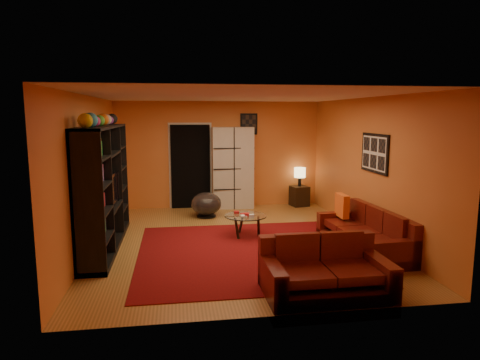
{
  "coord_description": "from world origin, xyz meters",
  "views": [
    {
      "loc": [
        -1.05,
        -7.49,
        2.29
      ],
      "look_at": [
        0.1,
        0.1,
        1.11
      ],
      "focal_mm": 32.0,
      "sensor_mm": 36.0,
      "label": 1
    }
  ],
  "objects": [
    {
      "name": "floor",
      "position": [
        0.0,
        0.0,
        0.0
      ],
      "size": [
        6.0,
        6.0,
        0.0
      ],
      "primitive_type": "plane",
      "color": "olive",
      "rests_on": "ground"
    },
    {
      "name": "ceiling",
      "position": [
        0.0,
        0.0,
        2.6
      ],
      "size": [
        6.0,
        6.0,
        0.0
      ],
      "primitive_type": "plane",
      "rotation": [
        3.14,
        0.0,
        0.0
      ],
      "color": "white",
      "rests_on": "wall_back"
    },
    {
      "name": "wall_back",
      "position": [
        0.0,
        3.0,
        1.3
      ],
      "size": [
        6.0,
        0.0,
        6.0
      ],
      "primitive_type": "plane",
      "rotation": [
        1.57,
        0.0,
        0.0
      ],
      "color": "orange",
      "rests_on": "floor"
    },
    {
      "name": "wall_front",
      "position": [
        0.0,
        -3.0,
        1.3
      ],
      "size": [
        6.0,
        0.0,
        6.0
      ],
      "primitive_type": "plane",
      "rotation": [
        -1.57,
        0.0,
        0.0
      ],
      "color": "orange",
      "rests_on": "floor"
    },
    {
      "name": "wall_left",
      "position": [
        -2.5,
        0.0,
        1.3
      ],
      "size": [
        0.0,
        6.0,
        6.0
      ],
      "primitive_type": "plane",
      "rotation": [
        1.57,
        0.0,
        1.57
      ],
      "color": "orange",
      "rests_on": "floor"
    },
    {
      "name": "wall_right",
      "position": [
        2.5,
        0.0,
        1.3
      ],
      "size": [
        0.0,
        6.0,
        6.0
      ],
      "primitive_type": "plane",
      "rotation": [
        1.57,
        0.0,
        -1.57
      ],
      "color": "orange",
      "rests_on": "floor"
    },
    {
      "name": "rug",
      "position": [
        0.1,
        -0.7,
        0.01
      ],
      "size": [
        3.6,
        3.6,
        0.01
      ],
      "primitive_type": "cube",
      "color": "#580A0D",
      "rests_on": "floor"
    },
    {
      "name": "doorway",
      "position": [
        -0.7,
        2.96,
        1.02
      ],
      "size": [
        0.95,
        0.1,
        2.04
      ],
      "primitive_type": "cube",
      "color": "black",
      "rests_on": "floor"
    },
    {
      "name": "wall_art_right",
      "position": [
        2.48,
        -0.3,
        1.6
      ],
      "size": [
        0.03,
        1.0,
        0.7
      ],
      "primitive_type": "cube",
      "color": "black",
      "rests_on": "wall_right"
    },
    {
      "name": "wall_art_back",
      "position": [
        0.75,
        2.98,
        2.05
      ],
      "size": [
        0.42,
        0.03,
        0.52
      ],
      "primitive_type": "cube",
      "color": "black",
      "rests_on": "wall_back"
    },
    {
      "name": "entertainment_unit",
      "position": [
        -2.27,
        0.0,
        1.05
      ],
      "size": [
        0.45,
        3.0,
        2.1
      ],
      "primitive_type": "cube",
      "color": "black",
      "rests_on": "floor"
    },
    {
      "name": "tv",
      "position": [
        -2.23,
        0.06,
        1.0
      ],
      "size": [
        0.96,
        0.13,
        0.55
      ],
      "primitive_type": "imported",
      "rotation": [
        0.0,
        0.0,
        1.57
      ],
      "color": "black",
      "rests_on": "entertainment_unit"
    },
    {
      "name": "sofa",
      "position": [
        2.13,
        -0.9,
        0.29
      ],
      "size": [
        0.97,
        2.12,
        0.85
      ],
      "rotation": [
        0.0,
        0.0,
        0.06
      ],
      "color": "#4E0E0A",
      "rests_on": "rug"
    },
    {
      "name": "loveseat",
      "position": [
        0.81,
        -2.41,
        0.28
      ],
      "size": [
        1.59,
        0.96,
        0.85
      ],
      "rotation": [
        0.0,
        0.0,
        1.58
      ],
      "color": "#4E0E0A",
      "rests_on": "rug"
    },
    {
      "name": "throw_pillow",
      "position": [
        1.95,
        -0.18,
        0.63
      ],
      "size": [
        0.12,
        0.42,
        0.42
      ],
      "primitive_type": "cube",
      "color": "orange",
      "rests_on": "sofa"
    },
    {
      "name": "coffee_table",
      "position": [
        0.23,
        0.25,
        0.36
      ],
      "size": [
        0.8,
        0.8,
        0.4
      ],
      "rotation": [
        0.0,
        0.0,
        -0.35
      ],
      "color": "silver",
      "rests_on": "floor"
    },
    {
      "name": "storage_cabinet",
      "position": [
        0.33,
        2.8,
        0.99
      ],
      "size": [
        1.02,
        0.5,
        1.98
      ],
      "primitive_type": "cube",
      "rotation": [
        0.0,
        0.0,
        -0.06
      ],
      "color": "beige",
      "rests_on": "floor"
    },
    {
      "name": "bowl_chair",
      "position": [
        -0.4,
        1.9,
        0.3
      ],
      "size": [
        0.68,
        0.68,
        0.55
      ],
      "color": "black",
      "rests_on": "floor"
    },
    {
      "name": "side_table",
      "position": [
        2.01,
        2.75,
        0.25
      ],
      "size": [
        0.47,
        0.47,
        0.5
      ],
      "primitive_type": "cube",
      "rotation": [
        0.0,
        0.0,
        0.2
      ],
      "color": "black",
      "rests_on": "floor"
    },
    {
      "name": "table_lamp",
      "position": [
        2.01,
        2.75,
        0.83
      ],
      "size": [
        0.28,
        0.28,
        0.47
      ],
      "color": "black",
      "rests_on": "side_table"
    }
  ]
}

